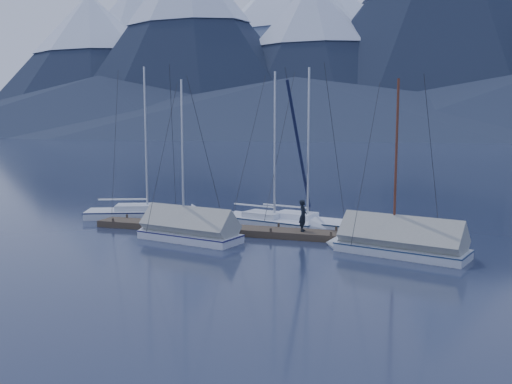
% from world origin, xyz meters
% --- Properties ---
extents(ground, '(1000.00, 1000.00, 0.00)m').
position_xyz_m(ground, '(0.00, 0.00, 0.00)').
color(ground, '#161C31').
rests_on(ground, ground).
extents(mountain_range, '(877.00, 584.00, 150.50)m').
position_xyz_m(mountain_range, '(4.12, 370.45, 58.65)').
color(mountain_range, '#475675').
rests_on(mountain_range, ground).
extents(dock, '(18.00, 1.50, 0.54)m').
position_xyz_m(dock, '(0.00, 2.00, 0.11)').
color(dock, '#382D23').
rests_on(dock, ground).
extents(mooring_posts, '(15.12, 1.52, 0.35)m').
position_xyz_m(mooring_posts, '(-0.50, 2.00, 0.35)').
color(mooring_posts, '#382D23').
rests_on(mooring_posts, ground).
extents(sailboat_open_left, '(7.71, 4.88, 9.90)m').
position_xyz_m(sailboat_open_left, '(-7.48, 5.16, 0.17)').
color(sailboat_open_left, silver).
rests_on(sailboat_open_left, ground).
extents(sailboat_open_mid, '(7.29, 3.73, 9.28)m').
position_xyz_m(sailboat_open_mid, '(0.69, 4.45, 0.16)').
color(sailboat_open_mid, silver).
rests_on(sailboat_open_mid, ground).
extents(sailboat_open_right, '(7.44, 3.60, 9.49)m').
position_xyz_m(sailboat_open_right, '(2.51, 4.76, 0.17)').
color(sailboat_open_right, white).
rests_on(sailboat_open_right, ground).
extents(sailboat_covered_near, '(6.69, 3.64, 8.33)m').
position_xyz_m(sailboat_covered_near, '(6.87, -0.04, 0.42)').
color(sailboat_covered_near, silver).
rests_on(sailboat_covered_near, ground).
extents(sailboat_covered_far, '(6.29, 3.07, 8.48)m').
position_xyz_m(sailboat_covered_far, '(-3.05, -0.30, 0.41)').
color(sailboat_covered_far, silver).
rests_on(sailboat_covered_far, ground).
extents(person, '(0.42, 0.60, 1.57)m').
position_xyz_m(person, '(2.46, 1.96, 1.13)').
color(person, black).
rests_on(person, dock).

